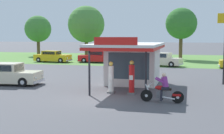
{
  "coord_description": "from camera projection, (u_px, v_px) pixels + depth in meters",
  "views": [
    {
      "loc": [
        4.95,
        -15.87,
        3.51
      ],
      "look_at": [
        -0.17,
        3.93,
        1.4
      ],
      "focal_mm": 48.34,
      "sensor_mm": 36.0,
      "label": 1
    }
  ],
  "objects": [
    {
      "name": "ground_plane",
      "position": [
        97.0,
        99.0,
        16.88
      ],
      "size": [
        300.0,
        300.0,
        0.0
      ],
      "primitive_type": "plane",
      "color": "#4C4C51"
    },
    {
      "name": "grass_verge_strip",
      "position": [
        156.0,
        59.0,
        45.77
      ],
      "size": [
        120.0,
        24.0,
        0.01
      ],
      "primitive_type": "cube",
      "color": "#56843D",
      "rests_on": "ground"
    },
    {
      "name": "service_station_kiosk",
      "position": [
        132.0,
        60.0,
        21.76
      ],
      "size": [
        4.24,
        7.55,
        3.45
      ],
      "color": "silver",
      "rests_on": "ground"
    },
    {
      "name": "gas_pump_nearside",
      "position": [
        111.0,
        79.0,
        18.57
      ],
      "size": [
        0.44,
        0.44,
        1.95
      ],
      "color": "slate",
      "rests_on": "ground"
    },
    {
      "name": "gas_pump_offside",
      "position": [
        132.0,
        79.0,
        18.25
      ],
      "size": [
        0.44,
        0.44,
        2.04
      ],
      "color": "slate",
      "rests_on": "ground"
    },
    {
      "name": "motorcycle_with_rider",
      "position": [
        163.0,
        90.0,
        15.93
      ],
      "size": [
        2.29,
        0.7,
        1.58
      ],
      "color": "black",
      "rests_on": "ground"
    },
    {
      "name": "featured_classic_sedan",
      "position": [
        7.0,
        75.0,
        21.87
      ],
      "size": [
        5.19,
        2.39,
        1.56
      ],
      "color": "beige",
      "rests_on": "ground"
    },
    {
      "name": "parked_car_back_row_far_left",
      "position": [
        52.0,
        57.0,
        40.69
      ],
      "size": [
        5.13,
        2.14,
        1.51
      ],
      "color": "gold",
      "rests_on": "ground"
    },
    {
      "name": "parked_car_back_row_far_right",
      "position": [
        98.0,
        57.0,
        40.01
      ],
      "size": [
        5.5,
        2.24,
        1.55
      ],
      "color": "red",
      "rests_on": "ground"
    },
    {
      "name": "parked_car_back_row_centre",
      "position": [
        160.0,
        60.0,
        35.41
      ],
      "size": [
        5.54,
        3.04,
        1.56
      ],
      "color": "beige",
      "rests_on": "ground"
    },
    {
      "name": "tree_oak_far_left",
      "position": [
        182.0,
        24.0,
        45.04
      ],
      "size": [
        4.69,
        4.69,
        7.72
      ],
      "color": "brown",
      "rests_on": "ground"
    },
    {
      "name": "tree_oak_right",
      "position": [
        38.0,
        29.0,
        53.87
      ],
      "size": [
        4.72,
        4.72,
        7.14
      ],
      "color": "brown",
      "rests_on": "ground"
    },
    {
      "name": "tree_oak_centre",
      "position": [
        86.0,
        25.0,
        47.03
      ],
      "size": [
        5.72,
        5.72,
        8.19
      ],
      "color": "brown",
      "rests_on": "ground"
    }
  ]
}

